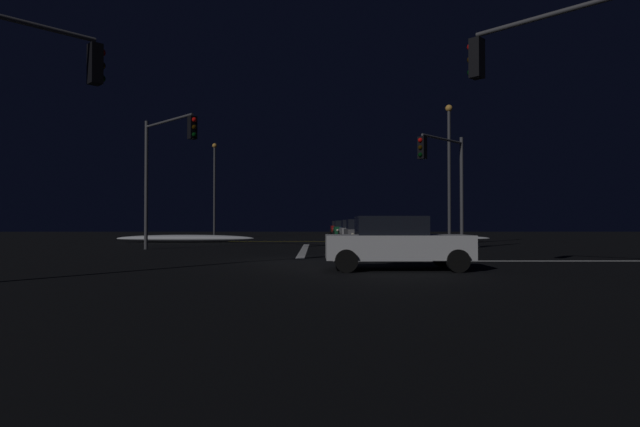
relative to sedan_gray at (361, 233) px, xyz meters
name	(u,v)px	position (x,y,z in m)	size (l,w,h in m)	color
ground	(299,263)	(-3.19, -10.70, -0.85)	(120.00, 120.00, 0.10)	black
stop_line_north	(304,250)	(-3.19, -2.91, -0.80)	(0.35, 13.32, 0.01)	white
centre_line_ns	(308,241)	(-3.19, 8.69, -0.80)	(22.00, 0.15, 0.01)	yellow
crosswalk_bar_east	(518,261)	(4.71, -10.70, -0.80)	(13.32, 0.40, 0.01)	white
snow_bank_left_curb	(185,239)	(-11.79, 7.05, -0.54)	(9.68, 1.50, 0.53)	white
snow_bank_right_curb	(425,238)	(5.41, 8.60, -0.58)	(9.61, 1.50, 0.45)	white
sedan_gray	(361,233)	(0.00, 0.00, 0.00)	(2.02, 4.33, 1.57)	slate
sedan_silver	(354,231)	(0.03, 6.67, 0.00)	(2.02, 4.33, 1.57)	#B7B7BC
sedan_blue	(351,230)	(0.26, 12.56, 0.00)	(2.02, 4.33, 1.57)	navy
sedan_green	(344,229)	(-0.07, 17.99, 0.00)	(2.02, 4.33, 1.57)	#14512D
sedan_orange	(346,228)	(0.46, 24.59, 0.00)	(2.02, 4.33, 1.57)	#C66014
sedan_red	(339,228)	(0.02, 30.49, 0.00)	(2.02, 4.33, 1.57)	maroon
sedan_white_crossing	(396,242)	(-0.21, -14.03, 0.00)	(4.33, 2.02, 1.57)	silver
traffic_signal_nw	(164,157)	(-10.09, -3.81, 3.80)	(3.46, 3.46, 6.66)	#4C4C51
traffic_signal_ne	(445,170)	(3.86, -3.65, 3.21)	(2.90, 2.90, 5.83)	#4C4C51
traffic_signal_se	(587,81)	(3.64, -17.53, 3.82)	(3.61, 3.61, 6.67)	#4C4C51
streetlamp_right_near	(449,164)	(5.71, 2.69, 4.25)	(0.44, 0.44, 8.74)	#424247
streetlamp_left_far	(214,183)	(-12.09, 18.69, 4.28)	(0.44, 0.44, 8.79)	#424247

